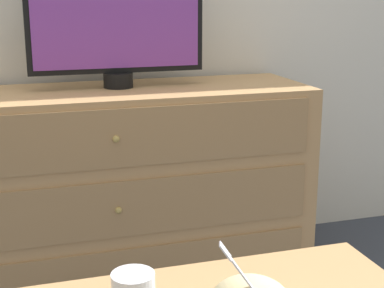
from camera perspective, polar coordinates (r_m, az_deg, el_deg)
name	(u,v)px	position (r m, az deg, el deg)	size (l,w,h in m)	color
ground_plane	(67,256)	(2.64, -12.02, -10.53)	(12.00, 12.00, 0.00)	#383D47
dresser	(107,188)	(2.27, -8.21, -4.29)	(1.54, 0.49, 0.76)	tan
tv	(116,12)	(2.20, -7.39, 12.61)	(0.65, 0.11, 0.52)	black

